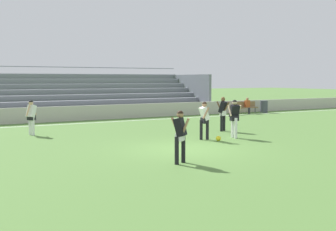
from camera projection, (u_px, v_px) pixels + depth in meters
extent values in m
plane|color=#517A38|center=(186.00, 149.00, 15.25)|extent=(160.00, 160.00, 0.00)
cube|color=white|center=(93.00, 123.00, 24.38)|extent=(44.00, 0.12, 0.01)
cube|color=#BCB7AD|center=(85.00, 113.00, 25.78)|extent=(48.00, 0.16, 0.93)
cube|color=#9EA3AD|center=(37.00, 115.00, 25.16)|extent=(25.68, 0.36, 0.08)
cube|color=slate|center=(38.00, 119.00, 25.00)|extent=(25.68, 0.04, 0.37)
cube|color=#9EA3AD|center=(35.00, 109.00, 25.79)|extent=(25.68, 0.36, 0.08)
cube|color=slate|center=(36.00, 112.00, 25.64)|extent=(25.68, 0.04, 0.37)
cube|color=#9EA3AD|center=(32.00, 102.00, 26.43)|extent=(25.68, 0.36, 0.08)
cube|color=slate|center=(33.00, 105.00, 26.27)|extent=(25.68, 0.04, 0.37)
cube|color=#9EA3AD|center=(30.00, 96.00, 27.06)|extent=(25.68, 0.36, 0.08)
cube|color=slate|center=(30.00, 99.00, 26.90)|extent=(25.68, 0.04, 0.37)
cube|color=#9EA3AD|center=(27.00, 90.00, 27.69)|extent=(25.68, 0.36, 0.08)
cube|color=slate|center=(28.00, 93.00, 27.54)|extent=(25.68, 0.04, 0.37)
cube|color=#9EA3AD|center=(25.00, 85.00, 28.33)|extent=(25.68, 0.36, 0.08)
cube|color=slate|center=(26.00, 87.00, 28.17)|extent=(25.68, 0.04, 0.37)
cube|color=#9EA3AD|center=(23.00, 79.00, 28.96)|extent=(25.68, 0.36, 0.08)
cube|color=slate|center=(24.00, 82.00, 28.80)|extent=(25.68, 0.04, 0.37)
cube|color=#9EA3AD|center=(21.00, 74.00, 29.59)|extent=(25.68, 0.36, 0.08)
cube|color=slate|center=(22.00, 77.00, 29.44)|extent=(25.68, 0.04, 0.37)
cube|color=slate|center=(190.00, 93.00, 33.56)|extent=(0.20, 5.71, 2.95)
cylinder|color=slate|center=(20.00, 67.00, 29.76)|extent=(25.68, 0.06, 0.06)
cube|color=olive|center=(247.00, 108.00, 30.81)|extent=(1.80, 0.40, 0.06)
cube|color=olive|center=(246.00, 104.00, 30.94)|extent=(1.80, 0.05, 0.40)
cylinder|color=#47474C|center=(239.00, 111.00, 30.45)|extent=(0.07, 0.07, 0.45)
cylinder|color=#47474C|center=(255.00, 110.00, 31.21)|extent=(0.07, 0.07, 0.45)
cylinder|color=#3D424C|center=(264.00, 107.00, 31.58)|extent=(0.58, 0.58, 0.94)
cylinder|color=#2D2D38|center=(249.00, 111.00, 30.64)|extent=(0.16, 0.16, 0.45)
cube|color=#B24C23|center=(247.00, 104.00, 30.78)|extent=(0.36, 0.24, 0.52)
sphere|color=#A87A5B|center=(247.00, 99.00, 30.75)|extent=(0.21, 0.21, 0.21)
cylinder|color=black|center=(201.00, 130.00, 17.53)|extent=(0.13, 0.13, 0.85)
cylinder|color=black|center=(207.00, 130.00, 17.55)|extent=(0.13, 0.13, 0.85)
cube|color=black|center=(204.00, 121.00, 17.50)|extent=(0.28, 0.39, 0.24)
cube|color=white|center=(204.00, 114.00, 17.48)|extent=(0.45, 0.44, 0.60)
cylinder|color=#A87A5B|center=(203.00, 112.00, 17.66)|extent=(0.33, 0.13, 0.49)
cylinder|color=#A87A5B|center=(206.00, 113.00, 17.28)|extent=(0.33, 0.13, 0.49)
sphere|color=#A87A5B|center=(204.00, 105.00, 17.44)|extent=(0.21, 0.21, 0.21)
sphere|color=black|center=(204.00, 104.00, 17.44)|extent=(0.20, 0.20, 0.20)
cylinder|color=white|center=(233.00, 127.00, 18.23)|extent=(0.13, 0.13, 0.90)
cylinder|color=white|center=(236.00, 128.00, 17.90)|extent=(0.13, 0.13, 0.90)
cube|color=black|center=(234.00, 118.00, 18.03)|extent=(0.40, 0.29, 0.24)
cube|color=black|center=(234.00, 111.00, 18.00)|extent=(0.45, 0.44, 0.60)
cylinder|color=beige|center=(239.00, 110.00, 18.03)|extent=(0.14, 0.33, 0.49)
cylinder|color=beige|center=(230.00, 110.00, 17.96)|extent=(0.14, 0.33, 0.49)
sphere|color=beige|center=(235.00, 103.00, 17.97)|extent=(0.21, 0.21, 0.21)
sphere|color=black|center=(235.00, 102.00, 17.97)|extent=(0.20, 0.20, 0.20)
cylinder|color=black|center=(177.00, 151.00, 12.45)|extent=(0.13, 0.13, 0.85)
cylinder|color=black|center=(183.00, 149.00, 12.73)|extent=(0.13, 0.13, 0.85)
cube|color=white|center=(180.00, 137.00, 12.56)|extent=(0.42, 0.40, 0.24)
cube|color=black|center=(180.00, 127.00, 12.53)|extent=(0.52, 0.52, 0.60)
cylinder|color=#A87A5B|center=(175.00, 125.00, 12.67)|extent=(0.23, 0.25, 0.51)
cylinder|color=#A87A5B|center=(185.00, 126.00, 12.38)|extent=(0.23, 0.25, 0.51)
sphere|color=#A87A5B|center=(180.00, 114.00, 12.50)|extent=(0.21, 0.21, 0.21)
sphere|color=black|center=(180.00, 114.00, 12.49)|extent=(0.20, 0.20, 0.20)
cylinder|color=black|center=(224.00, 122.00, 20.53)|extent=(0.13, 0.13, 0.92)
cylinder|color=black|center=(221.00, 122.00, 20.34)|extent=(0.13, 0.13, 0.92)
cube|color=white|center=(223.00, 113.00, 20.40)|extent=(0.42, 0.37, 0.24)
cube|color=black|center=(223.00, 107.00, 20.37)|extent=(0.52, 0.52, 0.60)
cylinder|color=brown|center=(227.00, 106.00, 20.29)|extent=(0.22, 0.30, 0.50)
cylinder|color=brown|center=(219.00, 106.00, 20.44)|extent=(0.22, 0.30, 0.50)
sphere|color=brown|center=(223.00, 99.00, 20.34)|extent=(0.21, 0.21, 0.21)
sphere|color=brown|center=(223.00, 99.00, 20.33)|extent=(0.20, 0.20, 0.20)
cylinder|color=white|center=(33.00, 126.00, 18.87)|extent=(0.13, 0.13, 0.84)
cylinder|color=white|center=(30.00, 126.00, 19.03)|extent=(0.13, 0.13, 0.84)
cube|color=black|center=(31.00, 118.00, 18.91)|extent=(0.38, 0.42, 0.24)
cube|color=white|center=(31.00, 111.00, 18.88)|extent=(0.52, 0.52, 0.60)
cylinder|color=#D6A884|center=(28.00, 111.00, 18.71)|extent=(0.27, 0.21, 0.51)
cylinder|color=#D6A884|center=(34.00, 110.00, 19.06)|extent=(0.27, 0.21, 0.51)
sphere|color=#D6A884|center=(31.00, 103.00, 18.85)|extent=(0.21, 0.21, 0.21)
sphere|color=black|center=(31.00, 102.00, 18.85)|extent=(0.20, 0.20, 0.20)
sphere|color=yellow|center=(218.00, 138.00, 17.19)|extent=(0.22, 0.22, 0.22)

